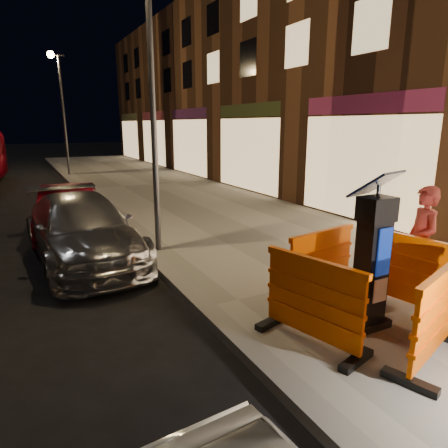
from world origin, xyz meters
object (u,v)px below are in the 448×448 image
barrier_kerbside (313,302)px  car_silver (85,260)px  parking_kiosk (372,256)px  barrier_back (321,265)px  man (421,243)px  car_red (71,233)px  barrier_bldgside (417,275)px  barrier_front (436,317)px

barrier_kerbside → car_silver: barrier_kerbside is taller
parking_kiosk → barrier_back: (0.00, 0.95, -0.43)m
barrier_kerbside → car_silver: bearing=5.9°
barrier_kerbside → man: man is taller
barrier_back → car_red: 7.04m
car_red → man: man is taller
car_red → barrier_kerbside: bearing=-65.5°
barrier_bldgside → car_silver: barrier_bldgside is taller
parking_kiosk → barrier_back: bearing=76.8°
parking_kiosk → barrier_bldgside: (0.95, 0.00, -0.43)m
barrier_back → man: size_ratio=0.80×
barrier_bldgside → car_silver: 6.33m
parking_kiosk → barrier_back: 1.04m
parking_kiosk → car_silver: bearing=106.8°
barrier_front → barrier_kerbside: same height
barrier_front → car_red: bearing=90.9°
parking_kiosk → car_silver: 5.87m
barrier_back → car_silver: bearing=115.2°
parking_kiosk → car_red: bearing=98.2°
barrier_back → barrier_bldgside: bearing=-55.2°
barrier_front → barrier_kerbside: bearing=116.8°
barrier_back → barrier_bldgside: 1.34m
barrier_front → barrier_kerbside: (-0.95, 0.95, 0.00)m
barrier_bldgside → car_red: 8.30m
barrier_kerbside → barrier_bldgside: 1.90m
barrier_kerbside → man: bearing=-97.5°
parking_kiosk → car_red: size_ratio=0.52×
barrier_bldgside → man: bearing=-65.6°
car_silver → man: size_ratio=2.63×
parking_kiosk → man: 1.43m
barrier_bldgside → man: 0.63m
barrier_front → barrier_bldgside: (0.95, 0.95, 0.00)m
car_silver → barrier_kerbside: bearing=-72.1°
man → barrier_bldgside: bearing=-28.2°
barrier_front → barrier_bldgside: same height
barrier_back → car_silver: 5.01m
barrier_back → car_red: (-2.87, 6.39, -0.70)m
parking_kiosk → barrier_back: parking_kiosk is taller
barrier_back → car_silver: barrier_back is taller
barrier_back → barrier_bldgside: (0.95, -0.95, 0.00)m
parking_kiosk → car_red: 7.96m
barrier_kerbside → barrier_bldgside: bearing=-105.2°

